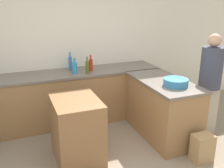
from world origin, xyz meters
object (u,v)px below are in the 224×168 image
object	(u,v)px
island_table	(77,130)
dish_soap_bottle	(75,67)
hot_sauce_bottle	(91,65)
person_at_peninsula	(210,82)
paper_bag	(202,148)
mixing_bowl	(176,82)
water_bottle_blue	(70,63)
olive_oil_bottle	(87,67)

from	to	relation	value
island_table	dish_soap_bottle	distance (m)	1.26
dish_soap_bottle	hot_sauce_bottle	size ratio (longest dim) A/B	0.92
island_table	person_at_peninsula	world-z (taller)	person_at_peninsula
person_at_peninsula	paper_bag	size ratio (longest dim) A/B	4.19
mixing_bowl	island_table	bearing A→B (deg)	176.05
mixing_bowl	paper_bag	distance (m)	0.98
mixing_bowl	water_bottle_blue	world-z (taller)	water_bottle_blue
hot_sauce_bottle	person_at_peninsula	size ratio (longest dim) A/B	0.17
water_bottle_blue	paper_bag	world-z (taller)	water_bottle_blue
island_table	water_bottle_blue	xyz separation A→B (m)	(0.24, 1.35, 0.61)
water_bottle_blue	hot_sauce_bottle	xyz separation A→B (m)	(0.32, -0.21, -0.01)
hot_sauce_bottle	mixing_bowl	bearing A→B (deg)	-53.73
water_bottle_blue	olive_oil_bottle	bearing A→B (deg)	-58.21
hot_sauce_bottle	person_at_peninsula	xyz separation A→B (m)	(1.61, -1.16, -0.15)
mixing_bowl	water_bottle_blue	size ratio (longest dim) A/B	1.15
mixing_bowl	person_at_peninsula	bearing A→B (deg)	6.48
olive_oil_bottle	paper_bag	world-z (taller)	olive_oil_bottle
paper_bag	island_table	bearing A→B (deg)	156.87
dish_soap_bottle	person_at_peninsula	world-z (taller)	person_at_peninsula
island_table	mixing_bowl	xyz separation A→B (m)	(1.47, -0.10, 0.54)
dish_soap_bottle	hot_sauce_bottle	distance (m)	0.30
hot_sauce_bottle	olive_oil_bottle	xyz separation A→B (m)	(-0.10, -0.14, 0.00)
dish_soap_bottle	olive_oil_bottle	size ratio (longest dim) A/B	0.90
water_bottle_blue	dish_soap_bottle	world-z (taller)	water_bottle_blue
water_bottle_blue	person_at_peninsula	size ratio (longest dim) A/B	0.19
mixing_bowl	person_at_peninsula	distance (m)	0.71
mixing_bowl	hot_sauce_bottle	world-z (taller)	hot_sauce_bottle
person_at_peninsula	mixing_bowl	bearing A→B (deg)	-173.52
dish_soap_bottle	hot_sauce_bottle	world-z (taller)	hot_sauce_bottle
water_bottle_blue	mixing_bowl	bearing A→B (deg)	-49.74
water_bottle_blue	person_at_peninsula	bearing A→B (deg)	-35.42
dish_soap_bottle	olive_oil_bottle	bearing A→B (deg)	-22.72
mixing_bowl	paper_bag	size ratio (longest dim) A/B	0.92
mixing_bowl	dish_soap_bottle	size ratio (longest dim) A/B	1.40
person_at_peninsula	paper_bag	xyz separation A→B (m)	(-0.59, -0.65, -0.69)
mixing_bowl	water_bottle_blue	distance (m)	1.90
paper_bag	mixing_bowl	bearing A→B (deg)	100.79
island_table	person_at_peninsula	xyz separation A→B (m)	(2.16, -0.02, 0.45)
mixing_bowl	paper_bag	xyz separation A→B (m)	(0.11, -0.57, -0.79)
island_table	water_bottle_blue	size ratio (longest dim) A/B	2.81
person_at_peninsula	olive_oil_bottle	bearing A→B (deg)	149.07
water_bottle_blue	hot_sauce_bottle	size ratio (longest dim) A/B	1.11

